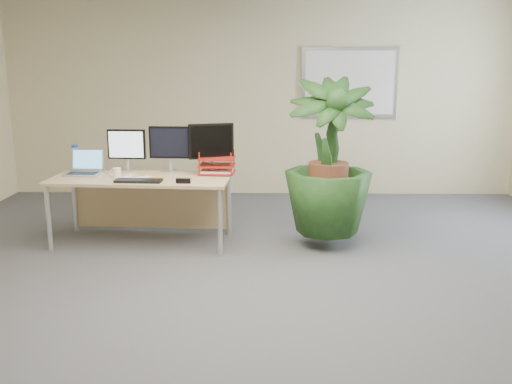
{
  "coord_description": "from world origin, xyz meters",
  "views": [
    {
      "loc": [
        0.09,
        -3.92,
        1.85
      ],
      "look_at": [
        0.0,
        0.35,
        0.86
      ],
      "focal_mm": 40.0,
      "sensor_mm": 36.0,
      "label": 1
    }
  ],
  "objects_px": {
    "monitor_left": "(127,148)",
    "monitor_right": "(170,146)",
    "floor_plant": "(328,174)",
    "laptop": "(85,168)",
    "desk": "(144,189)"
  },
  "relations": [
    {
      "from": "monitor_right",
      "to": "floor_plant",
      "type": "bearing_deg",
      "value": -12.05
    },
    {
      "from": "monitor_left",
      "to": "monitor_right",
      "type": "xyz_separation_m",
      "value": [
        0.46,
        -0.02,
        0.02
      ]
    },
    {
      "from": "monitor_right",
      "to": "laptop",
      "type": "relative_size",
      "value": 1.3
    },
    {
      "from": "floor_plant",
      "to": "monitor_left",
      "type": "bearing_deg",
      "value": 170.06
    },
    {
      "from": "floor_plant",
      "to": "desk",
      "type": "bearing_deg",
      "value": 174.83
    },
    {
      "from": "monitor_left",
      "to": "laptop",
      "type": "relative_size",
      "value": 1.2
    },
    {
      "from": "desk",
      "to": "monitor_left",
      "type": "height_order",
      "value": "monitor_left"
    },
    {
      "from": "desk",
      "to": "laptop",
      "type": "bearing_deg",
      "value": 174.43
    },
    {
      "from": "floor_plant",
      "to": "monitor_left",
      "type": "relative_size",
      "value": 3.35
    },
    {
      "from": "desk",
      "to": "monitor_right",
      "type": "xyz_separation_m",
      "value": [
        0.25,
        0.18,
        0.42
      ]
    },
    {
      "from": "floor_plant",
      "to": "monitor_right",
      "type": "distance_m",
      "value": 1.68
    },
    {
      "from": "floor_plant",
      "to": "laptop",
      "type": "height_order",
      "value": "floor_plant"
    },
    {
      "from": "monitor_right",
      "to": "laptop",
      "type": "height_order",
      "value": "monitor_right"
    },
    {
      "from": "floor_plant",
      "to": "monitor_left",
      "type": "height_order",
      "value": "floor_plant"
    },
    {
      "from": "floor_plant",
      "to": "monitor_right",
      "type": "bearing_deg",
      "value": 167.95
    }
  ]
}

